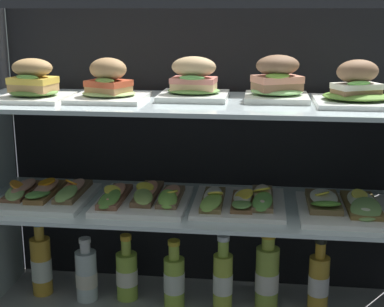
{
  "coord_description": "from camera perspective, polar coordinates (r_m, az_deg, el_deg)",
  "views": [
    {
      "loc": [
        0.19,
        -1.51,
        0.92
      ],
      "look_at": [
        0.0,
        0.0,
        0.53
      ],
      "focal_mm": 52.83,
      "sensor_mm": 36.0,
      "label": 1
    }
  ],
  "objects": [
    {
      "name": "juice_bottle_front_second",
      "position": [
        1.75,
        12.66,
        -12.6
      ],
      "size": [
        0.06,
        0.06,
        0.24
      ],
      "color": "gold",
      "rests_on": "case_base_deck"
    },
    {
      "name": "plated_roll_sandwich_near_left_corner",
      "position": [
        1.56,
        8.59,
        7.12
      ],
      "size": [
        0.17,
        0.17,
        0.12
      ],
      "color": "white",
      "rests_on": "shelf_upper_glass"
    },
    {
      "name": "plated_roll_sandwich_left_of_center",
      "position": [
        1.61,
        -15.75,
        6.76
      ],
      "size": [
        0.19,
        0.19,
        0.11
      ],
      "color": "white",
      "rests_on": "shelf_upper_glass"
    },
    {
      "name": "open_sandwich_tray_mid_left",
      "position": [
        1.69,
        -14.5,
        -3.96
      ],
      "size": [
        0.26,
        0.27,
        0.06
      ],
      "color": "white",
      "rests_on": "shelf_lower_glass"
    },
    {
      "name": "riser_upper_tier",
      "position": [
        1.58,
        0.0,
        -0.21
      ],
      "size": [
        1.23,
        0.37,
        0.28
      ],
      "color": "silver",
      "rests_on": "shelf_lower_glass"
    },
    {
      "name": "juice_bottle_back_left",
      "position": [
        1.73,
        3.13,
        -12.63
      ],
      "size": [
        0.06,
        0.06,
        0.24
      ],
      "color": "#BFCE47",
      "rests_on": "case_base_deck"
    },
    {
      "name": "juice_bottle_back_right",
      "position": [
        1.82,
        -10.61,
        -11.93
      ],
      "size": [
        0.07,
        0.07,
        0.2
      ],
      "color": "silver",
      "rests_on": "case_base_deck"
    },
    {
      "name": "juice_bottle_front_middle",
      "position": [
        1.81,
        -6.59,
        -11.99
      ],
      "size": [
        0.07,
        0.07,
        0.21
      ],
      "color": "#AFD34A",
      "rests_on": "case_base_deck"
    },
    {
      "name": "juice_bottle_front_fourth",
      "position": [
        1.75,
        -1.81,
        -12.63
      ],
      "size": [
        0.06,
        0.06,
        0.21
      ],
      "color": "#B0D34A",
      "rests_on": "case_base_deck"
    },
    {
      "name": "plated_roll_sandwich_mid_right",
      "position": [
        1.58,
        0.35,
        7.13
      ],
      "size": [
        0.19,
        0.19,
        0.12
      ],
      "color": "white",
      "rests_on": "shelf_upper_glass"
    },
    {
      "name": "open_sandwich_tray_near_left_corner",
      "position": [
        1.61,
        -5.02,
        -4.48
      ],
      "size": [
        0.26,
        0.27,
        0.06
      ],
      "color": "white",
      "rests_on": "shelf_lower_glass"
    },
    {
      "name": "case_frame",
      "position": [
        1.68,
        0.46,
        0.72
      ],
      "size": [
        1.3,
        0.45,
        0.96
      ],
      "color": "#333338",
      "rests_on": "ground"
    },
    {
      "name": "open_sandwich_tray_far_right",
      "position": [
        1.59,
        4.81,
        -4.79
      ],
      "size": [
        0.26,
        0.27,
        0.06
      ],
      "color": "white",
      "rests_on": "shelf_lower_glass"
    },
    {
      "name": "plated_roll_sandwich_mid_left",
      "position": [
        1.57,
        -8.42,
        6.88
      ],
      "size": [
        0.2,
        0.2,
        0.12
      ],
      "color": "white",
      "rests_on": "shelf_upper_glass"
    },
    {
      "name": "juice_bottle_tucked_behind",
      "position": [
        1.76,
        7.59,
        -12.19
      ],
      "size": [
        0.07,
        0.07,
        0.23
      ],
      "color": "#AEC84E",
      "rests_on": "case_base_deck"
    },
    {
      "name": "riser_lower_tier",
      "position": [
        1.68,
        0.0,
        -10.78
      ],
      "size": [
        1.23,
        0.37,
        0.33
      ],
      "color": "silver",
      "rests_on": "case_base_deck"
    },
    {
      "name": "plated_roll_sandwich_near_right_corner",
      "position": [
        1.54,
        16.26,
        6.17
      ],
      "size": [
        0.21,
        0.21,
        0.12
      ],
      "color": "white",
      "rests_on": "shelf_upper_glass"
    },
    {
      "name": "open_sandwich_tray_left_of_center",
      "position": [
        1.6,
        15.18,
        -5.17
      ],
      "size": [
        0.26,
        0.27,
        0.06
      ],
      "color": "white",
      "rests_on": "shelf_lower_glass"
    },
    {
      "name": "juice_bottle_front_left_end",
      "position": [
        1.88,
        -14.96,
        -10.82
      ],
      "size": [
        0.06,
        0.06,
        0.24
      ],
      "color": "gold",
      "rests_on": "case_base_deck"
    },
    {
      "name": "shelf_upper_glass",
      "position": [
        1.55,
        0.0,
        5.11
      ],
      "size": [
        1.24,
        0.39,
        0.01
      ],
      "primitive_type": "cube",
      "color": "silver",
      "rests_on": "riser_upper_tier"
    },
    {
      "name": "shelf_lower_glass",
      "position": [
        1.62,
        0.0,
        -5.28
      ],
      "size": [
        1.24,
        0.39,
        0.01
      ],
      "primitive_type": "cube",
      "color": "silver",
      "rests_on": "riser_lower_tier"
    }
  ]
}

